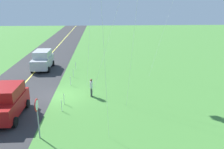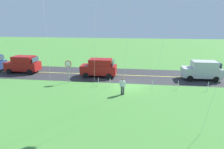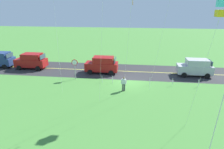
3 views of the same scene
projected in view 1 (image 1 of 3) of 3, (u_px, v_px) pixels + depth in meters
ground_plane at (59, 96)px, 20.73m from camera, size 120.00×120.00×0.10m
asphalt_road at (13, 96)px, 20.52m from camera, size 120.00×7.00×0.00m
road_centre_stripe at (13, 96)px, 20.52m from camera, size 120.00×0.16×0.00m
car_suv_foreground at (7, 102)px, 16.66m from camera, size 4.40×2.12×2.24m
car_parked_west_near at (43, 60)px, 28.38m from camera, size 4.40×2.12×2.24m
stop_sign at (37, 111)px, 13.81m from camera, size 0.76×0.08×2.56m
person_adult_near at (91, 87)px, 20.26m from camera, size 0.58×0.22×1.60m
fence_post_0 at (76, 66)px, 28.27m from camera, size 0.05×0.05×0.90m
fence_post_1 at (73, 73)px, 25.52m from camera, size 0.05×0.05×0.90m
fence_post_2 at (70, 81)px, 23.06m from camera, size 0.05×0.05×0.90m
fence_post_3 at (64, 99)px, 18.86m from camera, size 0.05×0.05×0.90m
fence_post_4 at (62, 106)px, 17.65m from camera, size 0.05×0.05×0.90m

